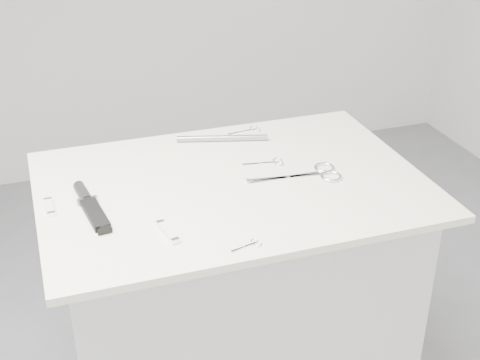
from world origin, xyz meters
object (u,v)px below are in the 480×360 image
object	(u,v)px
large_shears	(314,174)
tiny_scissors	(249,245)
pocket_knife_b	(168,232)
metal_rail	(222,138)
plinth	(233,322)
pocket_knife_a	(49,207)
sheathed_knife	(89,204)
embroidery_scissors_a	(270,162)
embroidery_scissors_b	(249,130)

from	to	relation	value
large_shears	tiny_scissors	bearing A→B (deg)	-131.16
pocket_knife_b	metal_rail	distance (m)	0.52
plinth	large_shears	world-z (taller)	large_shears
pocket_knife_a	metal_rail	size ratio (longest dim) A/B	0.30
sheathed_knife	pocket_knife_a	bearing A→B (deg)	69.39
embroidery_scissors_a	embroidery_scissors_b	world-z (taller)	same
embroidery_scissors_b	sheathed_knife	xyz separation A→B (m)	(-0.52, -0.31, 0.01)
sheathed_knife	pocket_knife_b	bearing A→B (deg)	-146.83
embroidery_scissors_b	plinth	bearing A→B (deg)	-124.69
sheathed_knife	plinth	bearing A→B (deg)	-95.62
pocket_knife_a	sheathed_knife	bearing A→B (deg)	-105.21
pocket_knife_a	tiny_scissors	bearing A→B (deg)	-128.92
embroidery_scissors_a	pocket_knife_a	size ratio (longest dim) A/B	1.42
embroidery_scissors_b	tiny_scissors	bearing A→B (deg)	-117.00
tiny_scissors	metal_rail	bearing A→B (deg)	63.74
large_shears	pocket_knife_b	size ratio (longest dim) A/B	2.55
plinth	embroidery_scissors_a	distance (m)	0.50
large_shears	embroidery_scissors_a	bearing A→B (deg)	134.10
sheathed_knife	pocket_knife_a	distance (m)	0.10
plinth	metal_rail	bearing A→B (deg)	78.49
embroidery_scissors_a	pocket_knife_a	xyz separation A→B (m)	(-0.60, -0.06, 0.00)
pocket_knife_a	metal_rail	world-z (taller)	metal_rail
pocket_knife_a	pocket_knife_b	bearing A→B (deg)	-131.16
embroidery_scissors_b	pocket_knife_b	bearing A→B (deg)	-134.77
tiny_scissors	metal_rail	distance (m)	0.56
plinth	pocket_knife_b	xyz separation A→B (m)	(-0.22, -0.19, 0.48)
metal_rail	sheathed_knife	bearing A→B (deg)	-147.92
embroidery_scissors_b	pocket_knife_a	world-z (taller)	pocket_knife_a
tiny_scissors	metal_rail	xyz separation A→B (m)	(0.11, 0.55, 0.01)
large_shears	tiny_scissors	distance (m)	0.38
embroidery_scissors_a	tiny_scissors	size ratio (longest dim) A/B	1.50
sheathed_knife	pocket_knife_b	size ratio (longest dim) A/B	2.35
metal_rail	tiny_scissors	bearing A→B (deg)	-101.05
plinth	metal_rail	distance (m)	0.54
plinth	large_shears	xyz separation A→B (m)	(0.22, -0.03, 0.47)
embroidery_scissors_b	tiny_scissors	xyz separation A→B (m)	(-0.21, -0.59, -0.00)
pocket_knife_b	embroidery_scissors_a	bearing A→B (deg)	-63.37
pocket_knife_b	metal_rail	xyz separation A→B (m)	(0.27, 0.44, 0.00)
large_shears	pocket_knife_b	distance (m)	0.46
metal_rail	embroidery_scissors_b	bearing A→B (deg)	24.59
embroidery_scissors_b	pocket_knife_b	size ratio (longest dim) A/B	1.06
large_shears	embroidery_scissors_a	distance (m)	0.13
embroidery_scissors_a	sheathed_knife	world-z (taller)	sheathed_knife
tiny_scissors	pocket_knife_a	size ratio (longest dim) A/B	0.94
pocket_knife_a	pocket_knife_b	xyz separation A→B (m)	(0.25, -0.20, 0.00)
embroidery_scissors_b	pocket_knife_b	world-z (taller)	pocket_knife_b
plinth	pocket_knife_b	distance (m)	0.56
embroidery_scissors_b	sheathed_knife	distance (m)	0.61
pocket_knife_b	tiny_scissors	bearing A→B (deg)	-133.25
embroidery_scissors_a	pocket_knife_b	distance (m)	0.44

